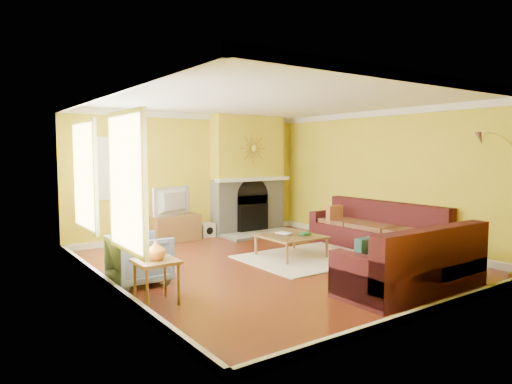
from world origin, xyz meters
TOP-DOWN VIEW (x-y plane):
  - floor at (0.00, 0.00)m, footprint 5.50×6.00m
  - ceiling at (0.00, 0.00)m, footprint 5.50×6.00m
  - wall_back at (0.00, 3.01)m, footprint 5.50×0.02m
  - wall_front at (0.00, -3.01)m, footprint 5.50×0.02m
  - wall_left at (-2.76, 0.00)m, footprint 0.02×6.00m
  - wall_right at (2.76, 0.00)m, footprint 0.02×6.00m
  - baseboard at (0.00, 0.00)m, footprint 5.50×6.00m
  - crown_molding at (0.00, 0.00)m, footprint 5.50×6.00m
  - window_left_near at (-2.72, 1.30)m, footprint 0.06×1.22m
  - window_left_far at (-2.72, -0.60)m, footprint 0.06×1.22m
  - window_back at (-1.90, 2.96)m, footprint 0.82×0.06m
  - wall_art at (-1.25, 2.97)m, footprint 0.34×0.04m
  - fireplace at (1.35, 2.80)m, footprint 1.80×0.40m
  - mantel at (1.35, 2.56)m, footprint 1.92×0.22m
  - hearth at (1.35, 2.25)m, footprint 1.80×0.70m
  - sunburst at (1.35, 2.57)m, footprint 0.70×0.04m
  - rug at (0.81, -0.04)m, footprint 2.40×1.80m
  - sectional_sofa at (1.13, -0.74)m, footprint 3.25×3.91m
  - coffee_table at (0.55, 0.23)m, footprint 1.00×1.00m
  - media_console at (-0.52, 2.75)m, footprint 1.00×0.45m
  - tv at (-0.52, 2.75)m, footprint 1.01×0.48m
  - subwoofer at (0.25, 2.81)m, footprint 0.30×0.30m
  - armchair at (-2.28, 0.15)m, footprint 0.78×0.76m
  - side_table at (-2.43, -0.80)m, footprint 0.50×0.50m
  - vase at (-2.43, -0.80)m, footprint 0.24×0.24m
  - book at (0.40, 0.33)m, footprint 0.26×0.31m
  - arc_lamp at (1.93, -2.80)m, footprint 1.35×0.36m

SIDE VIEW (x-z plane):
  - floor at x=0.00m, z-range -0.02..0.00m
  - rug at x=0.81m, z-range 0.00..0.02m
  - hearth at x=1.35m, z-range 0.00..0.06m
  - baseboard at x=0.00m, z-range 0.00..0.12m
  - subwoofer at x=0.25m, z-range 0.00..0.30m
  - coffee_table at x=0.55m, z-range 0.00..0.40m
  - media_console at x=-0.52m, z-range 0.00..0.55m
  - side_table at x=-2.43m, z-range 0.00..0.55m
  - armchair at x=-2.28m, z-range 0.00..0.71m
  - book at x=0.40m, z-range 0.40..0.42m
  - sectional_sofa at x=1.13m, z-range 0.00..0.90m
  - vase at x=-2.43m, z-range 0.55..0.80m
  - tv at x=-0.52m, z-range 0.55..1.14m
  - arc_lamp at x=1.93m, z-range 0.00..2.12m
  - mantel at x=1.35m, z-range 1.21..1.29m
  - wall_back at x=0.00m, z-range 0.00..2.70m
  - wall_front at x=0.00m, z-range 0.00..2.70m
  - wall_left at x=-2.76m, z-range 0.00..2.70m
  - wall_right at x=2.76m, z-range 0.00..2.70m
  - fireplace at x=1.35m, z-range 0.00..2.70m
  - window_left_near at x=-2.72m, z-range 0.64..2.36m
  - window_left_far at x=-2.72m, z-range 0.64..2.36m
  - window_back at x=-1.90m, z-range 0.94..2.16m
  - wall_art at x=-1.25m, z-range 1.03..2.17m
  - sunburst at x=1.35m, z-range 1.60..2.30m
  - crown_molding at x=0.00m, z-range 2.58..2.70m
  - ceiling at x=0.00m, z-range 2.70..2.72m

